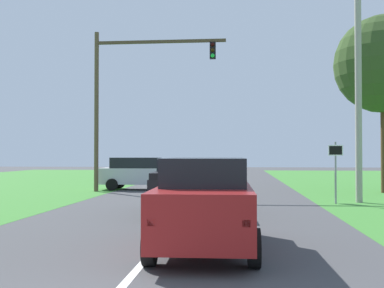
% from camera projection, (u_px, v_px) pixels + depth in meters
% --- Properties ---
extents(ground_plane, '(120.00, 120.00, 0.00)m').
position_uv_depth(ground_plane, '(186.00, 214.00, 16.63)').
color(ground_plane, '#424244').
extents(red_suv_near, '(2.22, 4.94, 1.98)m').
position_uv_depth(red_suv_near, '(205.00, 201.00, 10.43)').
color(red_suv_near, maroon).
rests_on(red_suv_near, ground_plane).
extents(pickup_truck_lead, '(2.41, 5.10, 1.88)m').
position_uv_depth(pickup_truck_lead, '(186.00, 186.00, 16.61)').
color(pickup_truck_lead, black).
rests_on(pickup_truck_lead, ground_plane).
extents(traffic_light, '(7.29, 0.40, 8.84)m').
position_uv_depth(traffic_light, '(127.00, 87.00, 26.68)').
color(traffic_light, brown).
rests_on(traffic_light, ground_plane).
extents(keep_moving_sign, '(0.60, 0.09, 2.57)m').
position_uv_depth(keep_moving_sign, '(336.00, 164.00, 20.09)').
color(keep_moving_sign, gray).
rests_on(keep_moving_sign, ground_plane).
extents(oak_tree_right, '(5.22, 5.22, 9.49)m').
position_uv_depth(oak_tree_right, '(384.00, 64.00, 25.88)').
color(oak_tree_right, '#4C351E').
rests_on(oak_tree_right, ground_plane).
extents(crossing_suv_far, '(4.62, 2.12, 1.86)m').
position_uv_depth(crossing_suv_far, '(139.00, 173.00, 28.09)').
color(crossing_suv_far, silver).
rests_on(crossing_suv_far, ground_plane).
extents(utility_pole_right, '(0.28, 0.28, 10.21)m').
position_uv_depth(utility_pole_right, '(358.00, 83.00, 20.71)').
color(utility_pole_right, '#9E998E').
rests_on(utility_pole_right, ground_plane).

